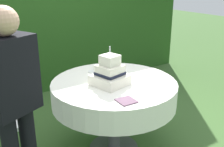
{
  "coord_description": "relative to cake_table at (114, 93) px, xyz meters",
  "views": [
    {
      "loc": [
        -1.41,
        -2.08,
        1.77
      ],
      "look_at": [
        -0.04,
        -0.02,
        0.88
      ],
      "focal_mm": 43.56,
      "sensor_mm": 36.0,
      "label": 1
    }
  ],
  "objects": [
    {
      "name": "serving_plate_left",
      "position": [
        0.19,
        0.46,
        0.13
      ],
      "size": [
        0.11,
        0.11,
        0.01
      ],
      "primitive_type": "cylinder",
      "color": "white",
      "rests_on": "cake_table"
    },
    {
      "name": "serving_plate_far",
      "position": [
        -0.03,
        0.36,
        0.13
      ],
      "size": [
        0.11,
        0.11,
        0.01
      ],
      "primitive_type": "cylinder",
      "color": "white",
      "rests_on": "cake_table"
    },
    {
      "name": "cake_table",
      "position": [
        0.0,
        0.0,
        0.0
      ],
      "size": [
        1.25,
        1.25,
        0.78
      ],
      "color": "#4C4C51",
      "rests_on": "ground_plane"
    },
    {
      "name": "serving_plate_near",
      "position": [
        0.32,
        0.37,
        0.13
      ],
      "size": [
        0.1,
        0.1,
        0.01
      ],
      "primitive_type": "cylinder",
      "color": "white",
      "rests_on": "cake_table"
    },
    {
      "name": "garden_chair",
      "position": [
        -0.97,
        0.49,
        -0.12
      ],
      "size": [
        0.54,
        0.54,
        0.89
      ],
      "color": "white",
      "rests_on": "ground_plane"
    },
    {
      "name": "napkin_stack",
      "position": [
        -0.17,
        -0.43,
        0.13
      ],
      "size": [
        0.15,
        0.15,
        0.01
      ],
      "primitive_type": "cube",
      "rotation": [
        0.0,
        0.0,
        -0.04
      ],
      "color": "#6B4C60",
      "rests_on": "cake_table"
    },
    {
      "name": "wedding_cake",
      "position": [
        -0.07,
        -0.04,
        0.23
      ],
      "size": [
        0.36,
        0.36,
        0.38
      ],
      "color": "silver",
      "rests_on": "cake_table"
    },
    {
      "name": "standing_person",
      "position": [
        -1.02,
        -0.24,
        0.27
      ],
      "size": [
        0.41,
        0.33,
        1.6
      ],
      "color": "black",
      "rests_on": "ground_plane"
    }
  ]
}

